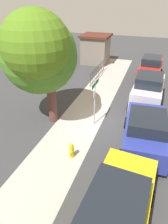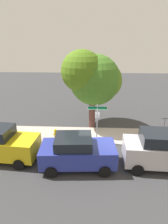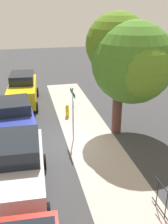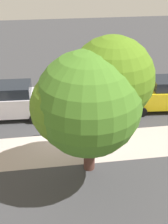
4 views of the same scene
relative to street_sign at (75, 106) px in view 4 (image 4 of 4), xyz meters
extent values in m
plane|color=#38383A|center=(0.09, -0.40, -1.97)|extent=(60.00, 60.00, 0.00)
cube|color=#B1A299|center=(2.09, 0.90, -1.96)|extent=(24.00, 2.60, 0.00)
cylinder|color=#9EA0A5|center=(0.00, 0.00, -0.57)|extent=(0.07, 0.07, 2.80)
cube|color=#0F723D|center=(0.00, 0.00, 0.58)|extent=(1.28, 0.02, 0.22)
cube|color=white|center=(0.00, 0.00, 0.58)|extent=(1.31, 0.02, 0.25)
cube|color=silver|center=(0.00, 0.02, 0.03)|extent=(0.32, 0.02, 0.42)
cylinder|color=#523029|center=(-0.37, 2.45, -0.54)|extent=(0.51, 0.51, 2.85)
sphere|color=#447724|center=(-0.20, 3.08, 1.85)|extent=(4.10, 4.10, 4.10)
sphere|color=#568122|center=(0.49, 3.11, 1.79)|extent=(3.04, 3.04, 3.04)
sphere|color=#4E771A|center=(-1.18, 2.59, 2.61)|extent=(3.28, 3.28, 3.28)
cube|color=gold|center=(-5.91, -2.39, -1.07)|extent=(4.77, 2.13, 1.15)
cylinder|color=black|center=(-4.26, -1.62, -1.65)|extent=(0.66, 0.27, 0.64)
cylinder|color=black|center=(-4.40, -3.39, -1.65)|extent=(0.66, 0.27, 0.64)
cube|color=navy|center=(-1.11, -2.89, -1.14)|extent=(4.31, 2.18, 1.02)
cube|color=black|center=(-1.36, -2.91, -0.35)|extent=(2.12, 1.81, 0.56)
cylinder|color=black|center=(0.25, -1.85, -1.65)|extent=(0.65, 0.26, 0.64)
cylinder|color=black|center=(0.38, -3.75, -1.65)|extent=(0.65, 0.26, 0.64)
cylinder|color=black|center=(-2.59, -2.03, -1.65)|extent=(0.65, 0.26, 0.64)
cylinder|color=black|center=(-2.47, -3.94, -1.65)|extent=(0.65, 0.26, 0.64)
cube|color=#BEB7BE|center=(3.69, -2.70, -1.05)|extent=(4.49, 2.01, 1.20)
cube|color=black|center=(3.43, -2.69, -0.12)|extent=(2.19, 1.69, 0.64)
cylinder|color=black|center=(2.24, -1.72, -1.65)|extent=(0.65, 0.25, 0.64)
cylinder|color=black|center=(2.15, -3.54, -1.65)|extent=(0.65, 0.25, 0.64)
cylinder|color=yellow|center=(-3.01, 0.20, -1.66)|extent=(0.22, 0.22, 0.62)
sphere|color=yellow|center=(-3.01, 0.20, -1.29)|extent=(0.20, 0.20, 0.20)
cylinder|color=yellow|center=(-3.17, 0.20, -1.62)|extent=(0.10, 0.09, 0.09)
cylinder|color=yellow|center=(-2.85, 0.20, -1.62)|extent=(0.10, 0.09, 0.09)
camera|label=1|loc=(-9.55, -2.68, 4.66)|focal=32.27mm
camera|label=2|loc=(-0.34, -11.87, 4.89)|focal=29.97mm
camera|label=3|loc=(11.95, -2.18, 4.63)|focal=42.54mm
camera|label=4|loc=(1.14, 11.75, 6.77)|focal=42.70mm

